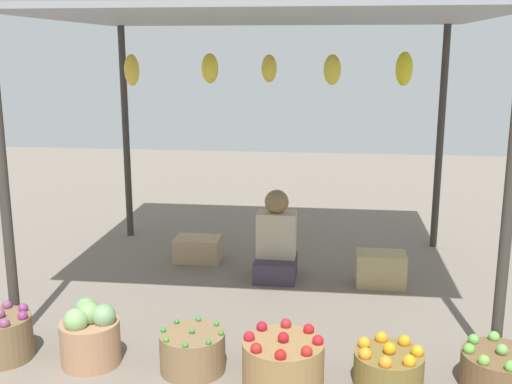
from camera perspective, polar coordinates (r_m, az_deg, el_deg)
The scene contains 11 objects.
ground_plane at distance 5.40m, azimuth 0.82°, elevation -8.36°, with size 14.00×14.00×0.00m, color slate.
market_stall_structure at distance 5.05m, azimuth 0.98°, elevation 14.38°, with size 3.50×2.79×2.24m.
vendor_person at distance 5.47m, azimuth 1.86°, elevation -4.79°, with size 0.36×0.44×0.78m.
basket_purple_onions at distance 4.44m, azimuth -22.25°, elevation -12.17°, with size 0.38×0.38×0.34m.
basket_cabbages at distance 4.19m, azimuth -14.98°, elevation -12.59°, with size 0.38×0.38×0.42m.
basket_green_chilies at distance 4.02m, azimuth -5.84°, elevation -14.33°, with size 0.41×0.41×0.28m.
basket_red_apples at distance 3.84m, azimuth 2.50°, elevation -15.33°, with size 0.49×0.49×0.34m.
basket_oranges at distance 3.92m, azimuth 12.05°, elevation -15.48°, with size 0.41×0.41×0.28m.
basket_green_apples at distance 4.08m, azimuth 21.47°, elevation -14.94°, with size 0.46×0.46×0.28m.
wooden_crate_near_vendor at distance 5.42m, azimuth 11.37°, elevation -6.93°, with size 0.41×0.27×0.29m, color tan.
wooden_crate_stacked_rear at distance 5.95m, azimuth -5.36°, elevation -5.23°, with size 0.43×0.29×0.23m, color tan.
Camera 1 is at (0.53, -5.00, 1.96)m, focal length 43.63 mm.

